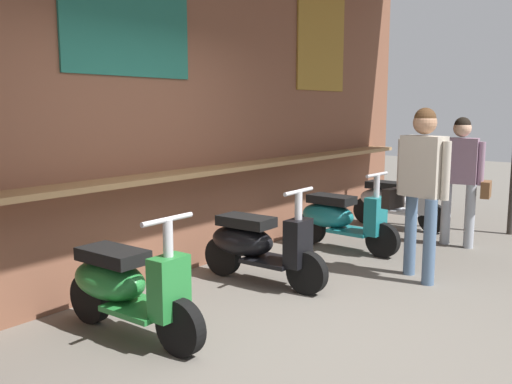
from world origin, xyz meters
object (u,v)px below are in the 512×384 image
at_px(scooter_green, 124,285).
at_px(scooter_silver, 394,201).
at_px(scooter_teal, 339,218).
at_px(shopper_with_handbag, 421,176).
at_px(shopper_browsing, 462,169).
at_px(scooter_black, 256,244).

xyz_separation_m(scooter_green, scooter_silver, (4.82, 0.00, 0.00)).
relative_size(scooter_teal, shopper_with_handbag, 0.82).
bearing_deg(shopper_browsing, shopper_with_handbag, 174.69).
distance_m(scooter_silver, shopper_with_handbag, 2.53).
height_order(scooter_silver, shopper_with_handbag, shopper_with_handbag).
relative_size(scooter_black, scooter_silver, 1.00).
bearing_deg(scooter_teal, scooter_green, -87.79).
distance_m(scooter_green, scooter_teal, 3.25).
distance_m(scooter_teal, shopper_browsing, 1.62).
bearing_deg(scooter_black, shopper_browsing, 66.12).
distance_m(scooter_green, shopper_with_handbag, 3.02).
distance_m(scooter_green, scooter_silver, 4.82).
bearing_deg(shopper_with_handbag, scooter_teal, -102.56).
xyz_separation_m(scooter_black, shopper_browsing, (2.69, -1.09, 0.57)).
xyz_separation_m(scooter_black, scooter_teal, (1.64, -0.00, 0.00)).
relative_size(scooter_silver, shopper_with_handbag, 0.82).
distance_m(scooter_silver, shopper_browsing, 1.33).
xyz_separation_m(scooter_black, scooter_silver, (3.22, 0.00, 0.00)).
relative_size(scooter_green, scooter_silver, 1.00).
height_order(scooter_green, scooter_teal, same).
distance_m(scooter_green, shopper_browsing, 4.47).
height_order(scooter_green, shopper_with_handbag, shopper_with_handbag).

